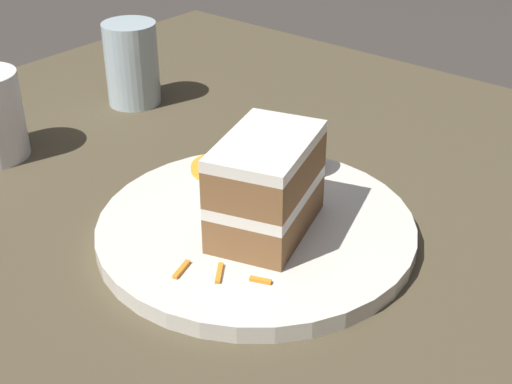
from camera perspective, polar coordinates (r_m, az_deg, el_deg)
The scene contains 8 objects.
ground_plane at distance 0.60m, azimuth -1.35°, elevation -8.30°, with size 6.00×6.00×0.00m, color #38332D.
dining_table at distance 0.59m, azimuth -1.37°, elevation -7.29°, with size 1.04×1.09×0.03m, color #4C422D.
plate at distance 0.62m, azimuth 0.00°, elevation -2.96°, with size 0.28×0.28×0.02m, color silver.
cake_slice at distance 0.59m, azimuth 0.83°, elevation 0.51°, with size 0.12×0.10×0.08m.
cream_dollop at distance 0.69m, azimuth 3.87°, elevation 3.30°, with size 0.05×0.04×0.04m, color white.
orange_garnish at distance 0.70m, azimuth -2.82°, elevation 1.96°, with size 0.06×0.06×0.01m, color orange.
carrot_shreds_scatter at distance 0.60m, azimuth -1.68°, elevation -3.42°, with size 0.18×0.13×0.00m.
drinking_glass at distance 0.88m, azimuth -9.86°, elevation 9.66°, with size 0.06×0.06×0.10m.
Camera 1 is at (0.35, 0.31, 0.38)m, focal length 50.00 mm.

